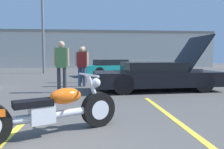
{
  "coord_description": "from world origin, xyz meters",
  "views": [
    {
      "loc": [
        1.01,
        -2.18,
        1.22
      ],
      "look_at": [
        1.5,
        3.1,
        0.8
      ],
      "focal_mm": 35.0,
      "sensor_mm": 36.0,
      "label": 1
    }
  ],
  "objects_px": {
    "parked_car_right_row": "(112,68)",
    "light_pole": "(43,12)",
    "show_car_hood_open": "(157,76)",
    "spectator_midground": "(83,61)",
    "spectator_near_motorcycle": "(61,62)",
    "spectator_by_show_car": "(82,63)",
    "motorcycle": "(50,112)"
  },
  "relations": [
    {
      "from": "parked_car_right_row",
      "to": "spectator_near_motorcycle",
      "type": "distance_m",
      "value": 7.02
    },
    {
      "from": "motorcycle",
      "to": "show_car_hood_open",
      "type": "distance_m",
      "value": 5.38
    },
    {
      "from": "light_pole",
      "to": "spectator_near_motorcycle",
      "type": "distance_m",
      "value": 10.32
    },
    {
      "from": "parked_car_right_row",
      "to": "spectator_by_show_car",
      "type": "height_order",
      "value": "spectator_by_show_car"
    },
    {
      "from": "show_car_hood_open",
      "to": "parked_car_right_row",
      "type": "xyz_separation_m",
      "value": [
        -1.07,
        6.37,
        -0.02
      ]
    },
    {
      "from": "parked_car_right_row",
      "to": "spectator_by_show_car",
      "type": "xyz_separation_m",
      "value": [
        -1.74,
        -5.04,
        0.45
      ]
    },
    {
      "from": "spectator_near_motorcycle",
      "to": "light_pole",
      "type": "bearing_deg",
      "value": 105.14
    },
    {
      "from": "show_car_hood_open",
      "to": "spectator_midground",
      "type": "xyz_separation_m",
      "value": [
        -2.82,
        2.67,
        0.5
      ]
    },
    {
      "from": "show_car_hood_open",
      "to": "parked_car_right_row",
      "type": "relative_size",
      "value": 1.05
    },
    {
      "from": "motorcycle",
      "to": "spectator_by_show_car",
      "type": "relative_size",
      "value": 1.29
    },
    {
      "from": "show_car_hood_open",
      "to": "spectator_by_show_car",
      "type": "xyz_separation_m",
      "value": [
        -2.82,
        1.33,
        0.43
      ]
    },
    {
      "from": "parked_car_right_row",
      "to": "light_pole",
      "type": "bearing_deg",
      "value": 131.93
    },
    {
      "from": "motorcycle",
      "to": "parked_car_right_row",
      "type": "relative_size",
      "value": 0.48
    },
    {
      "from": "light_pole",
      "to": "spectator_by_show_car",
      "type": "bearing_deg",
      "value": -68.03
    },
    {
      "from": "light_pole",
      "to": "parked_car_right_row",
      "type": "relative_size",
      "value": 1.88
    },
    {
      "from": "spectator_midground",
      "to": "parked_car_right_row",
      "type": "bearing_deg",
      "value": 64.8
    },
    {
      "from": "light_pole",
      "to": "show_car_hood_open",
      "type": "height_order",
      "value": "light_pole"
    },
    {
      "from": "spectator_by_show_car",
      "to": "light_pole",
      "type": "bearing_deg",
      "value": 111.97
    },
    {
      "from": "motorcycle",
      "to": "show_car_hood_open",
      "type": "bearing_deg",
      "value": 27.89
    },
    {
      "from": "light_pole",
      "to": "motorcycle",
      "type": "relative_size",
      "value": 3.94
    },
    {
      "from": "show_car_hood_open",
      "to": "spectator_midground",
      "type": "relative_size",
      "value": 2.68
    },
    {
      "from": "motorcycle",
      "to": "spectator_by_show_car",
      "type": "xyz_separation_m",
      "value": [
        0.23,
        5.75,
        0.59
      ]
    },
    {
      "from": "parked_car_right_row",
      "to": "spectator_by_show_car",
      "type": "relative_size",
      "value": 2.71
    },
    {
      "from": "show_car_hood_open",
      "to": "spectator_near_motorcycle",
      "type": "height_order",
      "value": "show_car_hood_open"
    },
    {
      "from": "spectator_by_show_car",
      "to": "spectator_midground",
      "type": "distance_m",
      "value": 1.35
    },
    {
      "from": "motorcycle",
      "to": "show_car_hood_open",
      "type": "height_order",
      "value": "show_car_hood_open"
    },
    {
      "from": "parked_car_right_row",
      "to": "spectator_by_show_car",
      "type": "distance_m",
      "value": 5.35
    },
    {
      "from": "parked_car_right_row",
      "to": "spectator_near_motorcycle",
      "type": "bearing_deg",
      "value": -128.21
    },
    {
      "from": "parked_car_right_row",
      "to": "spectator_near_motorcycle",
      "type": "height_order",
      "value": "spectator_near_motorcycle"
    },
    {
      "from": "light_pole",
      "to": "spectator_midground",
      "type": "relative_size",
      "value": 4.81
    },
    {
      "from": "parked_car_right_row",
      "to": "spectator_midground",
      "type": "xyz_separation_m",
      "value": [
        -1.74,
        -3.7,
        0.52
      ]
    },
    {
      "from": "show_car_hood_open",
      "to": "spectator_near_motorcycle",
      "type": "bearing_deg",
      "value": 179.87
    }
  ]
}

